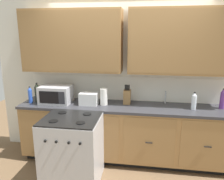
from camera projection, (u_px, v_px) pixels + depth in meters
ground_plane at (121, 170)px, 3.45m from camera, size 8.11×8.11×0.00m
wall_unit at (126, 56)px, 3.51m from camera, size 4.44×0.40×2.57m
counter_run at (123, 133)px, 3.61m from camera, size 3.27×0.64×0.94m
stove_range at (72, 150)px, 3.11m from camera, size 0.76×0.68×0.95m
microwave at (56, 94)px, 3.61m from camera, size 0.48×0.37×0.28m
toaster at (89, 99)px, 3.52m from camera, size 0.28×0.18×0.19m
knife_block at (127, 97)px, 3.58m from camera, size 0.11×0.14×0.31m
sink_faucet at (165, 97)px, 3.59m from camera, size 0.02×0.02×0.20m
paper_towel_roll at (104, 97)px, 3.51m from camera, size 0.12×0.12×0.26m
bottle_clear at (194, 101)px, 3.30m from camera, size 0.07×0.07×0.26m
bottle_dark at (37, 93)px, 3.65m from camera, size 0.08×0.08×0.32m
bottle_blue at (30, 95)px, 3.61m from camera, size 0.06×0.06×0.27m
bottle_violet at (223, 99)px, 3.33m from camera, size 0.07×0.07×0.31m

